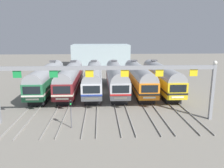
% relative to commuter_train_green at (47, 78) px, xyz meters
% --- Properties ---
extents(ground_plane, '(160.00, 160.00, 0.00)m').
position_rel_commuter_train_green_xyz_m(ground_plane, '(9.79, 0.00, -2.69)').
color(ground_plane, gray).
extents(track_bed, '(21.08, 70.00, 0.15)m').
position_rel_commuter_train_green_xyz_m(track_bed, '(9.79, 17.00, -2.61)').
color(track_bed, gray).
rests_on(track_bed, ground).
extents(commuter_train_green, '(2.88, 18.06, 5.05)m').
position_rel_commuter_train_green_xyz_m(commuter_train_green, '(0.00, 0.00, 0.00)').
color(commuter_train_green, '#236B42').
rests_on(commuter_train_green, ground).
extents(commuter_train_maroon, '(2.88, 18.06, 5.05)m').
position_rel_commuter_train_green_xyz_m(commuter_train_maroon, '(3.92, 0.00, 0.00)').
color(commuter_train_maroon, maroon).
rests_on(commuter_train_maroon, ground).
extents(commuter_train_silver, '(2.88, 18.06, 5.05)m').
position_rel_commuter_train_green_xyz_m(commuter_train_silver, '(7.83, 0.00, 0.00)').
color(commuter_train_silver, silver).
rests_on(commuter_train_silver, ground).
extents(commuter_train_stainless, '(2.88, 18.06, 5.05)m').
position_rel_commuter_train_green_xyz_m(commuter_train_stainless, '(11.75, 0.00, 0.00)').
color(commuter_train_stainless, '#B2B5BA').
rests_on(commuter_train_stainless, ground).
extents(commuter_train_orange, '(2.88, 18.06, 5.05)m').
position_rel_commuter_train_green_xyz_m(commuter_train_orange, '(15.66, 0.00, 0.00)').
color(commuter_train_orange, orange).
rests_on(commuter_train_orange, ground).
extents(commuter_train_yellow, '(2.88, 18.06, 5.05)m').
position_rel_commuter_train_green_xyz_m(commuter_train_yellow, '(19.58, 0.00, 0.00)').
color(commuter_train_yellow, gold).
rests_on(commuter_train_yellow, ground).
extents(catenary_gantry, '(24.82, 0.44, 6.97)m').
position_rel_commuter_train_green_xyz_m(catenary_gantry, '(9.79, -13.50, 2.64)').
color(catenary_gantry, gray).
rests_on(catenary_gantry, ground).
extents(yard_signal_mast, '(0.28, 0.35, 3.08)m').
position_rel_commuter_train_green_xyz_m(yard_signal_mast, '(5.87, -15.22, -0.54)').
color(yard_signal_mast, '#59595E').
rests_on(yard_signal_mast, ground).
extents(maintenance_building, '(18.10, 10.00, 6.82)m').
position_rel_commuter_train_green_xyz_m(maintenance_building, '(9.30, 35.03, 0.72)').
color(maintenance_building, '#9EB2B7').
rests_on(maintenance_building, ground).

